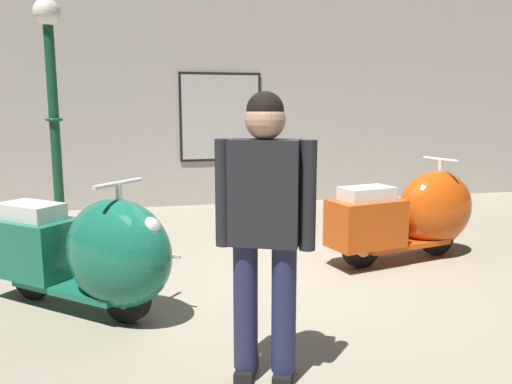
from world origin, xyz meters
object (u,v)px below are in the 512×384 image
object	(u,v)px
lamppost	(54,110)
visitor_0	(265,220)
scooter_0	(90,253)
scooter_1	(415,214)

from	to	relation	value
lamppost	visitor_0	bearing A→B (deg)	-65.05
scooter_0	visitor_0	bearing A→B (deg)	-9.15
scooter_1	lamppost	world-z (taller)	lamppost
scooter_0	scooter_1	xyz separation A→B (m)	(3.13, 0.74, -0.00)
scooter_0	visitor_0	size ratio (longest dim) A/B	0.99
scooter_0	lamppost	distance (m)	2.49
scooter_0	lamppost	bearing A→B (deg)	144.29
scooter_1	visitor_0	bearing A→B (deg)	-149.33
scooter_1	visitor_0	xyz separation A→B (m)	(-2.08, -1.97, 0.47)
lamppost	scooter_0	bearing A→B (deg)	-76.10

